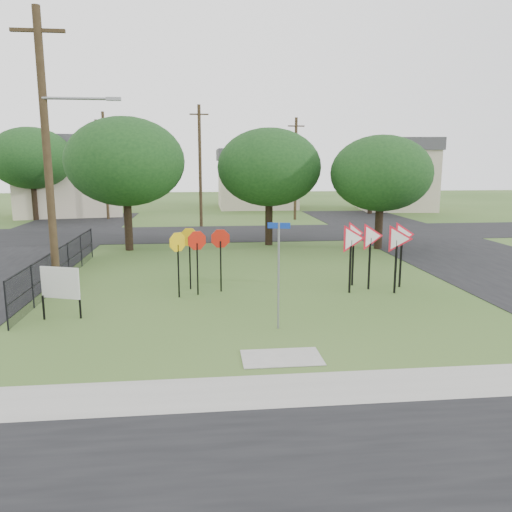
{
  "coord_description": "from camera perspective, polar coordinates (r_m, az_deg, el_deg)",
  "views": [
    {
      "loc": [
        -1.91,
        -14.07,
        4.83
      ],
      "look_at": [
        -0.06,
        3.0,
        1.6
      ],
      "focal_mm": 35.0,
      "sensor_mm": 36.0,
      "label": 1
    }
  ],
  "objects": [
    {
      "name": "tree_far_left",
      "position": [
        46.27,
        -24.3,
        10.15
      ],
      "size": [
        6.8,
        6.8,
        7.73
      ],
      "color": "black",
      "rests_on": "ground"
    },
    {
      "name": "far_pole_b",
      "position": [
        42.81,
        4.55,
        9.97
      ],
      "size": [
        1.4,
        0.24,
        8.5
      ],
      "color": "#3E2F1C",
      "rests_on": "ground"
    },
    {
      "name": "yield_sign_cluster",
      "position": [
        19.45,
        13.42,
        1.79
      ],
      "size": [
        3.36,
        1.78,
        2.64
      ],
      "color": "black",
      "rests_on": "ground"
    },
    {
      "name": "stop_sign_cluster",
      "position": [
        18.54,
        -6.83,
        1.13
      ],
      "size": [
        2.22,
        1.56,
        2.4
      ],
      "color": "black",
      "rests_on": "ground"
    },
    {
      "name": "fence_run",
      "position": [
        21.49,
        -21.41,
        -0.95
      ],
      "size": [
        0.05,
        11.55,
        1.5
      ],
      "color": "black",
      "rests_on": "ground"
    },
    {
      "name": "tree_near_mid",
      "position": [
        29.33,
        1.51,
        10.08
      ],
      "size": [
        6.0,
        6.0,
        6.8
      ],
      "color": "black",
      "rests_on": "ground"
    },
    {
      "name": "street_name_sign",
      "position": [
        14.44,
        2.6,
        -1.49
      ],
      "size": [
        0.63,
        0.19,
        3.14
      ],
      "color": "gray",
      "rests_on": "ground"
    },
    {
      "name": "house_left",
      "position": [
        49.58,
        -20.52,
        8.62
      ],
      "size": [
        10.58,
        8.88,
        7.2
      ],
      "color": "beige",
      "rests_on": "ground"
    },
    {
      "name": "street_far",
      "position": [
        34.46,
        -2.94,
        2.6
      ],
      "size": [
        60.0,
        8.0,
        0.02
      ],
      "primitive_type": "cube",
      "color": "black",
      "rests_on": "ground"
    },
    {
      "name": "planting_strip",
      "position": [
        10.1,
        5.77,
        -17.91
      ],
      "size": [
        30.0,
        0.8,
        0.02
      ],
      "primitive_type": "cube",
      "color": "#355620",
      "rests_on": "ground"
    },
    {
      "name": "curb_pad",
      "position": [
        12.77,
        2.95,
        -11.54
      ],
      "size": [
        2.0,
        1.2,
        0.02
      ],
      "primitive_type": "cube",
      "color": "gray",
      "rests_on": "ground"
    },
    {
      "name": "ground",
      "position": [
        15.0,
        1.49,
        -8.14
      ],
      "size": [
        140.0,
        140.0,
        0.0
      ],
      "primitive_type": "plane",
      "color": "#355620"
    },
    {
      "name": "info_board",
      "position": [
        16.61,
        -21.47,
        -3.09
      ],
      "size": [
        1.26,
        0.48,
        1.66
      ],
      "color": "black",
      "rests_on": "ground"
    },
    {
      "name": "house_right",
      "position": [
        53.9,
        15.71,
        9.01
      ],
      "size": [
        8.3,
        8.3,
        7.2
      ],
      "color": "beige",
      "rests_on": "ground"
    },
    {
      "name": "street_right",
      "position": [
        28.21,
        23.48,
        -0.07
      ],
      "size": [
        8.0,
        50.0,
        0.02
      ],
      "primitive_type": "cube",
      "color": "black",
      "rests_on": "ground"
    },
    {
      "name": "tree_near_left",
      "position": [
        28.37,
        -14.71,
        10.36
      ],
      "size": [
        6.4,
        6.4,
        7.27
      ],
      "color": "black",
      "rests_on": "ground"
    },
    {
      "name": "far_pole_a",
      "position": [
        38.07,
        -6.41,
        10.24
      ],
      "size": [
        1.4,
        0.24,
        9.0
      ],
      "color": "#3E2F1C",
      "rests_on": "ground"
    },
    {
      "name": "sidewalk",
      "position": [
        11.15,
        4.46,
        -14.99
      ],
      "size": [
        30.0,
        1.6,
        0.02
      ],
      "primitive_type": "cube",
      "color": "gray",
      "rests_on": "ground"
    },
    {
      "name": "tree_near_right",
      "position": [
        28.83,
        14.11,
        9.13
      ],
      "size": [
        5.6,
        5.6,
        6.33
      ],
      "color": "black",
      "rests_on": "ground"
    },
    {
      "name": "tree_far_right",
      "position": [
        48.74,
        13.09,
        10.04
      ],
      "size": [
        6.0,
        6.0,
        6.8
      ],
      "color": "black",
      "rests_on": "ground"
    },
    {
      "name": "house_mid",
      "position": [
        54.42,
        0.07,
        8.88
      ],
      "size": [
        8.4,
        8.4,
        6.2
      ],
      "color": "beige",
      "rests_on": "ground"
    },
    {
      "name": "far_pole_c",
      "position": [
        44.81,
        -16.83,
        9.91
      ],
      "size": [
        1.4,
        0.24,
        9.0
      ],
      "color": "#3E2F1C",
      "rests_on": "ground"
    },
    {
      "name": "utility_pole_main",
      "position": [
        19.32,
        -22.61,
        10.99
      ],
      "size": [
        3.55,
        0.33,
        10.0
      ],
      "color": "#3E2F1C",
      "rests_on": "ground"
    }
  ]
}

